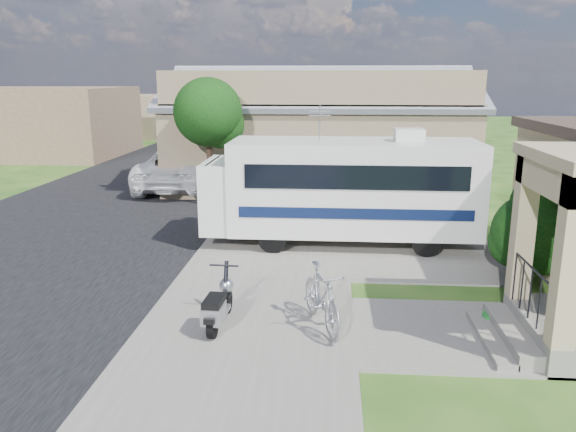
# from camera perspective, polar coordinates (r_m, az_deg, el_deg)

# --- Properties ---
(ground) EXTENTS (120.00, 120.00, 0.00)m
(ground) POSITION_cam_1_polar(r_m,az_deg,el_deg) (11.52, 1.55, -9.33)
(ground) COLOR #193F11
(street_slab) EXTENTS (9.00, 80.00, 0.02)m
(street_slab) POSITION_cam_1_polar(r_m,az_deg,el_deg) (22.54, -16.52, 1.69)
(street_slab) COLOR black
(street_slab) RESTS_ON ground
(sidewalk_slab) EXTENTS (4.00, 80.00, 0.06)m
(sidewalk_slab) POSITION_cam_1_polar(r_m,az_deg,el_deg) (21.12, 0.20, 1.53)
(sidewalk_slab) COLOR #65625B
(sidewalk_slab) RESTS_ON ground
(driveway_slab) EXTENTS (7.00, 6.00, 0.05)m
(driveway_slab) POSITION_cam_1_polar(r_m,az_deg,el_deg) (15.77, 7.83, -2.90)
(driveway_slab) COLOR #65625B
(driveway_slab) RESTS_ON ground
(walk_slab) EXTENTS (4.00, 3.00, 0.05)m
(walk_slab) POSITION_cam_1_polar(r_m,az_deg,el_deg) (10.88, 17.58, -11.33)
(walk_slab) COLOR #65625B
(walk_slab) RESTS_ON ground
(warehouse) EXTENTS (12.50, 8.40, 5.04)m
(warehouse) POSITION_cam_1_polar(r_m,az_deg,el_deg) (24.69, 3.23, 7.91)
(warehouse) COLOR brown
(warehouse) RESTS_ON ground
(distant_bldg_far) EXTENTS (10.00, 8.00, 4.00)m
(distant_bldg_far) POSITION_cam_1_polar(r_m,az_deg,el_deg) (37.07, -24.10, 8.74)
(distant_bldg_far) COLOR brown
(distant_bldg_far) RESTS_ON ground
(distant_bldg_near) EXTENTS (8.00, 7.00, 3.20)m
(distant_bldg_near) POSITION_cam_1_polar(r_m,az_deg,el_deg) (47.29, -14.98, 9.83)
(distant_bldg_near) COLOR brown
(distant_bldg_near) RESTS_ON ground
(street_tree_a) EXTENTS (2.44, 2.40, 4.58)m
(street_tree_a) POSITION_cam_1_polar(r_m,az_deg,el_deg) (20.12, -7.80, 10.06)
(street_tree_a) COLOR black
(street_tree_a) RESTS_ON ground
(street_tree_b) EXTENTS (2.44, 2.40, 4.73)m
(street_tree_b) POSITION_cam_1_polar(r_m,az_deg,el_deg) (29.95, -3.76, 11.63)
(street_tree_b) COLOR black
(street_tree_b) RESTS_ON ground
(street_tree_c) EXTENTS (2.44, 2.40, 4.42)m
(street_tree_c) POSITION_cam_1_polar(r_m,az_deg,el_deg) (38.89, -1.86, 11.73)
(street_tree_c) COLOR black
(street_tree_c) RESTS_ON ground
(motorhome) EXTENTS (7.41, 2.44, 3.80)m
(motorhome) POSITION_cam_1_polar(r_m,az_deg,el_deg) (15.45, 5.64, 2.95)
(motorhome) COLOR beige
(motorhome) RESTS_ON ground
(shrub) EXTENTS (1.94, 1.86, 2.39)m
(shrub) POSITION_cam_1_polar(r_m,az_deg,el_deg) (13.82, 23.67, -1.22)
(shrub) COLOR black
(shrub) RESTS_ON ground
(scooter) EXTENTS (0.56, 1.61, 1.06)m
(scooter) POSITION_cam_1_polar(r_m,az_deg,el_deg) (10.47, -7.10, -9.07)
(scooter) COLOR black
(scooter) RESTS_ON ground
(bicycle) EXTENTS (1.16, 2.02, 1.17)m
(bicycle) POSITION_cam_1_polar(r_m,az_deg,el_deg) (10.37, 3.42, -8.56)
(bicycle) COLOR #98989F
(bicycle) RESTS_ON ground
(pickup_truck) EXTENTS (3.08, 6.35, 1.74)m
(pickup_truck) POSITION_cam_1_polar(r_m,az_deg,el_deg) (24.09, -10.69, 4.86)
(pickup_truck) COLOR silver
(pickup_truck) RESTS_ON ground
(van) EXTENTS (2.52, 6.10, 1.76)m
(van) POSITION_cam_1_polar(r_m,az_deg,el_deg) (31.81, -8.35, 7.11)
(van) COLOR silver
(van) RESTS_ON ground
(garden_hose) EXTENTS (0.42, 0.42, 0.19)m
(garden_hose) POSITION_cam_1_polar(r_m,az_deg,el_deg) (11.44, 20.14, -9.90)
(garden_hose) COLOR #167022
(garden_hose) RESTS_ON ground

